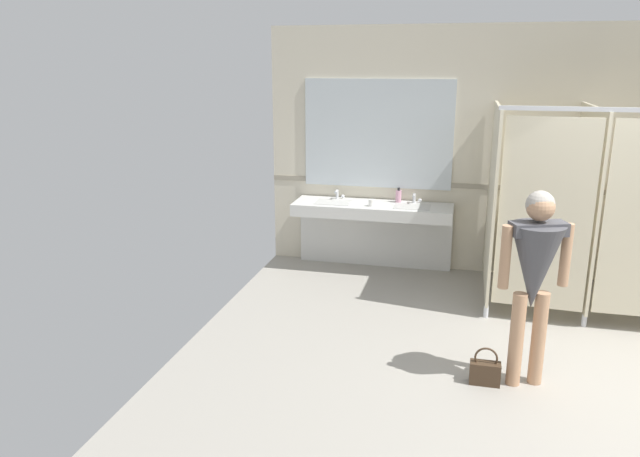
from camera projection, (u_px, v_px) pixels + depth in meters
The scene contains 10 objects.
ground_plane at pixel (640, 402), 4.63m from camera, with size 7.56×5.94×0.10m, color #9E998E.
wall_back at pixel (595, 156), 6.78m from camera, with size 7.56×0.12×2.89m, color beige.
wall_back_tile_band at pixel (592, 192), 6.83m from camera, with size 7.56×0.01×0.06m, color #9E937F.
vanity_counter at pixel (373, 220), 7.31m from camera, with size 1.89×0.56×0.95m.
mirror_panel at pixel (378, 134), 7.22m from camera, with size 1.79×0.02×1.29m, color silver.
bathroom_stalls at pixel (639, 209), 5.87m from camera, with size 2.82×1.46×2.09m.
person_standing at pixel (535, 267), 4.55m from camera, with size 0.53×0.51×1.56m.
handbag at pixel (485, 372), 4.77m from camera, with size 0.24×0.11×0.31m.
soap_dispenser at pixel (398, 196), 7.24m from camera, with size 0.07×0.07×0.18m.
paper_cup at pixel (372, 203), 7.05m from camera, with size 0.07×0.07×0.08m, color white.
Camera 1 is at (-1.42, -4.57, 2.47)m, focal length 33.86 mm.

